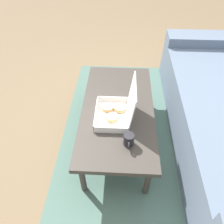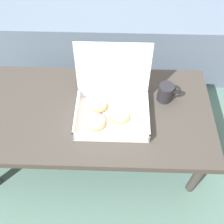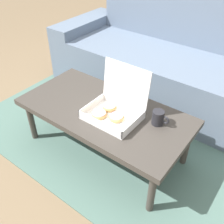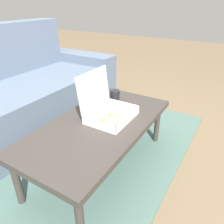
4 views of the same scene
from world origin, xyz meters
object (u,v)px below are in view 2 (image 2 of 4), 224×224
object	(u,v)px
coffee_table	(93,115)
coffee_mug	(166,93)
couch	(103,10)
pastry_box	(110,104)

from	to	relation	value
coffee_table	coffee_mug	xyz separation A→B (m)	(0.36, 0.09, 0.08)
couch	pastry_box	bearing A→B (deg)	-85.05
pastry_box	coffee_table	bearing A→B (deg)	176.02
couch	pastry_box	distance (m)	0.99
coffee_table	coffee_mug	distance (m)	0.38
couch	coffee_table	world-z (taller)	couch
couch	pastry_box	xyz separation A→B (m)	(0.08, -0.97, 0.13)
couch	coffee_mug	xyz separation A→B (m)	(0.36, -0.88, 0.12)
coffee_table	coffee_mug	world-z (taller)	coffee_mug
pastry_box	coffee_mug	xyz separation A→B (m)	(0.27, 0.09, -0.01)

